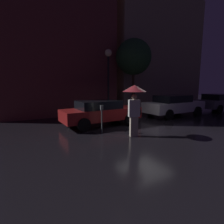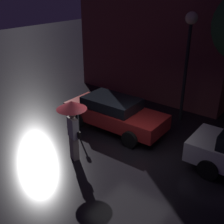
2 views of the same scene
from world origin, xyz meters
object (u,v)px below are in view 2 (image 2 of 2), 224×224
parked_car_red (114,113)px  parking_meter (78,119)px  street_lamp_near (189,42)px  pedestrian_with_umbrella (72,116)px

parked_car_red → parking_meter: size_ratio=3.39×
parking_meter → street_lamp_near: street_lamp_near is taller
pedestrian_with_umbrella → parked_car_red: bearing=116.4°
pedestrian_with_umbrella → parking_meter: bearing=148.9°
street_lamp_near → pedestrian_with_umbrella: bearing=-106.7°
pedestrian_with_umbrella → parking_meter: pedestrian_with_umbrella is taller
parked_car_red → pedestrian_with_umbrella: 2.83m
pedestrian_with_umbrella → street_lamp_near: street_lamp_near is taller
pedestrian_with_umbrella → parking_meter: 1.75m
parked_car_red → street_lamp_near: bearing=52.4°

